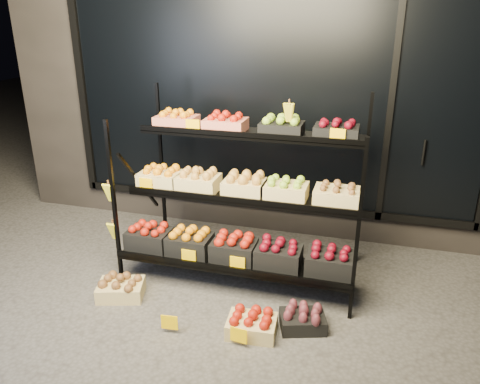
% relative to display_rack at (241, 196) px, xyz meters
% --- Properties ---
extents(ground, '(24.00, 24.00, 0.00)m').
position_rel_display_rack_xyz_m(ground, '(0.01, -0.60, -0.79)').
color(ground, '#514F4C').
rests_on(ground, ground).
extents(building, '(6.00, 2.08, 3.50)m').
position_rel_display_rack_xyz_m(building, '(0.01, 1.99, 0.96)').
color(building, '#2D2826').
rests_on(building, ground).
extents(display_rack, '(2.18, 1.02, 1.70)m').
position_rel_display_rack_xyz_m(display_rack, '(0.00, 0.00, 0.00)').
color(display_rack, black).
rests_on(display_rack, ground).
extents(tag_floor_a, '(0.13, 0.01, 0.12)m').
position_rel_display_rack_xyz_m(tag_floor_a, '(-0.28, -1.00, -0.73)').
color(tag_floor_a, '#FFC300').
rests_on(tag_floor_a, ground).
extents(tag_floor_b, '(0.13, 0.01, 0.12)m').
position_rel_display_rack_xyz_m(tag_floor_b, '(0.27, -1.00, -0.73)').
color(tag_floor_b, '#FFC300').
rests_on(tag_floor_b, ground).
extents(floor_crate_left, '(0.45, 0.38, 0.20)m').
position_rel_display_rack_xyz_m(floor_crate_left, '(-0.89, -0.65, -0.70)').
color(floor_crate_left, '#D8C27D').
rests_on(floor_crate_left, ground).
extents(floor_crate_midright, '(0.39, 0.30, 0.19)m').
position_rel_display_rack_xyz_m(floor_crate_midright, '(0.33, -0.83, -0.70)').
color(floor_crate_midright, '#D8C27D').
rests_on(floor_crate_midright, ground).
extents(floor_crate_right, '(0.40, 0.35, 0.18)m').
position_rel_display_rack_xyz_m(floor_crate_right, '(0.69, -0.65, -0.70)').
color(floor_crate_right, black).
rests_on(floor_crate_right, ground).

